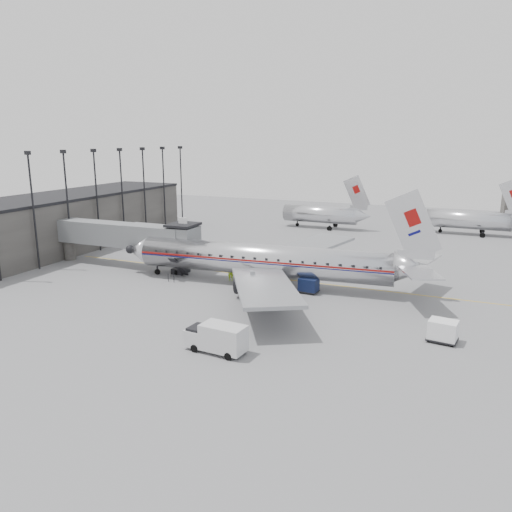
% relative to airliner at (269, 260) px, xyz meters
% --- Properties ---
extents(ground, '(160.00, 160.00, 0.00)m').
position_rel_airliner_xyz_m(ground, '(-3.02, -3.07, -2.98)').
color(ground, slate).
rests_on(ground, ground).
extents(terminal, '(12.00, 46.00, 8.00)m').
position_rel_airliner_xyz_m(terminal, '(-37.02, 6.93, 1.02)').
color(terminal, '#393734').
rests_on(terminal, ground).
extents(apron_line, '(60.00, 0.15, 0.01)m').
position_rel_airliner_xyz_m(apron_line, '(-0.02, 2.93, -2.97)').
color(apron_line, gold).
rests_on(apron_line, ground).
extents(jet_bridge, '(21.00, 6.20, 7.10)m').
position_rel_airliner_xyz_m(jet_bridge, '(-19.68, 0.60, 1.20)').
color(jet_bridge, '#5A5C5F').
rests_on(jet_bridge, ground).
extents(floodlight_masts, '(0.90, 42.25, 15.25)m').
position_rel_airliner_xyz_m(floodlight_masts, '(-30.52, 9.93, 5.39)').
color(floodlight_masts, black).
rests_on(floodlight_masts, ground).
extents(distant_aircraft_near, '(16.39, 3.20, 10.26)m').
position_rel_airliner_xyz_m(distant_aircraft_near, '(-4.81, 38.93, -0.24)').
color(distant_aircraft_near, silver).
rests_on(distant_aircraft_near, ground).
extents(distant_aircraft_mid, '(16.39, 3.20, 10.26)m').
position_rel_airliner_xyz_m(distant_aircraft_mid, '(21.19, 42.93, -0.24)').
color(distant_aircraft_mid, silver).
rests_on(distant_aircraft_mid, ground).
extents(airliner, '(37.42, 34.55, 11.84)m').
position_rel_airliner_xyz_m(airliner, '(0.00, 0.00, 0.00)').
color(airliner, silver).
rests_on(airliner, ground).
extents(service_van, '(5.24, 2.39, 2.39)m').
position_rel_airliner_xyz_m(service_van, '(3.05, -19.06, -1.72)').
color(service_van, '#BEBEC0').
rests_on(service_van, ground).
extents(baggage_cart_navy, '(2.26, 1.80, 1.67)m').
position_rel_airliner_xyz_m(baggage_cart_navy, '(5.21, -1.07, -2.09)').
color(baggage_cart_navy, '#0D1636').
rests_on(baggage_cart_navy, ground).
extents(baggage_cart_white, '(2.63, 2.14, 1.89)m').
position_rel_airliner_xyz_m(baggage_cart_white, '(19.72, -9.73, -1.97)').
color(baggage_cart_white, white).
rests_on(baggage_cart_white, ground).
extents(ramp_worker, '(0.80, 0.68, 1.86)m').
position_rel_airliner_xyz_m(ramp_worker, '(-4.92, -0.07, -2.05)').
color(ramp_worker, '#8EC016').
rests_on(ramp_worker, ground).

